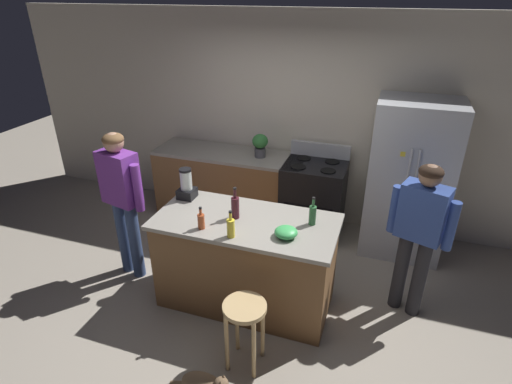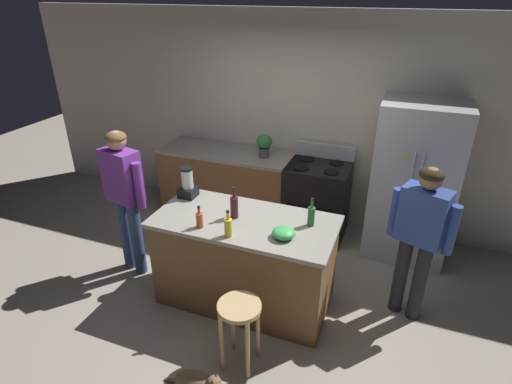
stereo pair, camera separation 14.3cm
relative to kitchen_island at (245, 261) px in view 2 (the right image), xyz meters
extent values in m
plane|color=#9E9384|center=(0.00, 0.00, -0.48)|extent=(14.00, 14.00, 0.00)
cube|color=beige|center=(0.00, 1.95, 0.87)|extent=(8.00, 0.10, 2.70)
cube|color=brown|center=(0.00, 0.00, -0.02)|extent=(1.67, 0.78, 0.92)
cube|color=gray|center=(0.00, 0.00, 0.46)|extent=(1.73, 0.84, 0.04)
cube|color=brown|center=(-0.80, 1.55, -0.02)|extent=(2.00, 0.64, 0.92)
cube|color=gray|center=(-0.80, 1.55, 0.46)|extent=(2.00, 0.64, 0.04)
cube|color=#B7BABF|center=(1.45, 1.50, 0.44)|extent=(0.90, 0.70, 1.85)
cylinder|color=#B7BABF|center=(1.41, 1.13, 0.54)|extent=(0.02, 0.02, 0.83)
cylinder|color=#B7BABF|center=(1.49, 1.13, 0.54)|extent=(0.02, 0.02, 0.83)
cube|color=yellow|center=(1.32, 1.15, 0.88)|extent=(0.05, 0.01, 0.05)
cube|color=#3FB259|center=(1.57, 1.15, 0.75)|extent=(0.05, 0.01, 0.05)
cube|color=orange|center=(1.52, 1.15, 0.52)|extent=(0.05, 0.01, 0.05)
cube|color=black|center=(0.36, 1.52, 0.00)|extent=(0.76, 0.64, 0.96)
cube|color=black|center=(0.36, 1.20, -0.05)|extent=(0.60, 0.01, 0.24)
cube|color=#B7BABF|center=(0.36, 1.81, 0.57)|extent=(0.76, 0.06, 0.18)
cylinder|color=black|center=(0.18, 1.37, 0.48)|extent=(0.18, 0.18, 0.01)
cylinder|color=black|center=(0.54, 1.37, 0.48)|extent=(0.18, 0.18, 0.01)
cylinder|color=black|center=(0.18, 1.67, 0.48)|extent=(0.18, 0.18, 0.01)
cylinder|color=black|center=(0.54, 1.67, 0.48)|extent=(0.18, 0.18, 0.01)
cylinder|color=#384C7A|center=(-1.46, 0.04, -0.03)|extent=(0.16, 0.16, 0.90)
cylinder|color=#384C7A|center=(-1.28, 0.00, -0.03)|extent=(0.16, 0.16, 0.90)
cube|color=#723399|center=(-1.37, 0.02, 0.70)|extent=(0.44, 0.30, 0.56)
cylinder|color=#723399|center=(-1.61, 0.08, 0.65)|extent=(0.11, 0.11, 0.50)
cylinder|color=#723399|center=(-1.13, -0.03, 0.65)|extent=(0.11, 0.11, 0.50)
sphere|color=tan|center=(-1.37, 0.02, 1.07)|extent=(0.24, 0.24, 0.20)
ellipsoid|color=brown|center=(-1.37, 0.02, 1.11)|extent=(0.25, 0.25, 0.12)
cylinder|color=#26262B|center=(1.63, 0.36, -0.06)|extent=(0.17, 0.17, 0.85)
cylinder|color=#26262B|center=(1.46, 0.42, -0.06)|extent=(0.17, 0.17, 0.85)
cube|color=#334C99|center=(1.54, 0.39, 0.63)|extent=(0.45, 0.34, 0.52)
cylinder|color=#334C99|center=(1.78, 0.31, 0.58)|extent=(0.11, 0.11, 0.47)
cylinder|color=#334C99|center=(1.31, 0.47, 0.58)|extent=(0.11, 0.11, 0.47)
sphere|color=#8C664C|center=(1.54, 0.39, 0.99)|extent=(0.25, 0.25, 0.20)
ellipsoid|color=#332319|center=(1.54, 0.39, 1.03)|extent=(0.27, 0.27, 0.12)
cylinder|color=tan|center=(0.26, -0.75, 0.14)|extent=(0.36, 0.36, 0.04)
cylinder|color=tan|center=(0.15, -0.87, -0.18)|extent=(0.04, 0.04, 0.60)
cylinder|color=tan|center=(0.38, -0.87, -0.18)|extent=(0.04, 0.04, 0.60)
cylinder|color=tan|center=(0.15, -0.64, -0.18)|extent=(0.04, 0.04, 0.60)
cylinder|color=tan|center=(0.38, -0.64, -0.18)|extent=(0.04, 0.04, 0.60)
ellipsoid|color=brown|center=(0.05, -1.15, -0.38)|extent=(0.36, 0.18, 0.20)
sphere|color=brown|center=(0.21, -1.15, -0.31)|extent=(0.12, 0.12, 0.12)
cone|color=brown|center=(0.22, -1.18, -0.25)|extent=(0.04, 0.04, 0.03)
cone|color=brown|center=(0.22, -1.12, -0.25)|extent=(0.04, 0.04, 0.03)
cylinder|color=brown|center=(-0.15, -1.15, -0.44)|extent=(0.20, 0.03, 0.10)
cylinder|color=#4C4C51|center=(-0.37, 1.55, 0.54)|extent=(0.14, 0.14, 0.12)
ellipsoid|color=#337A38|center=(-0.37, 1.55, 0.69)|extent=(0.20, 0.20, 0.18)
cube|color=black|center=(-0.73, 0.23, 0.53)|extent=(0.17, 0.17, 0.10)
cylinder|color=silver|center=(-0.73, 0.23, 0.68)|extent=(0.12, 0.12, 0.20)
cylinder|color=black|center=(-0.73, 0.23, 0.79)|extent=(0.12, 0.12, 0.02)
cylinder|color=#2D6638|center=(0.60, 0.13, 0.57)|extent=(0.07, 0.07, 0.18)
cylinder|color=#2D6638|center=(0.60, 0.13, 0.70)|extent=(0.03, 0.03, 0.08)
cylinder|color=black|center=(0.60, 0.13, 0.74)|extent=(0.03, 0.03, 0.02)
cylinder|color=#B24C26|center=(-0.33, -0.27, 0.55)|extent=(0.06, 0.06, 0.14)
cylinder|color=#B24C26|center=(-0.33, -0.27, 0.65)|extent=(0.02, 0.02, 0.06)
cylinder|color=black|center=(-0.33, -0.27, 0.68)|extent=(0.03, 0.03, 0.02)
cylinder|color=#471923|center=(-0.11, 0.01, 0.58)|extent=(0.08, 0.08, 0.21)
cylinder|color=#471923|center=(-0.11, 0.01, 0.73)|extent=(0.03, 0.03, 0.09)
cylinder|color=black|center=(-0.11, 0.01, 0.78)|extent=(0.03, 0.03, 0.02)
cylinder|color=yellow|center=(-0.02, -0.31, 0.56)|extent=(0.07, 0.07, 0.17)
cylinder|color=yellow|center=(-0.02, -0.31, 0.68)|extent=(0.03, 0.03, 0.07)
cylinder|color=black|center=(-0.02, -0.31, 0.72)|extent=(0.03, 0.03, 0.02)
ellipsoid|color=#3FB259|center=(0.43, -0.16, 0.52)|extent=(0.20, 0.20, 0.09)
camera|label=1|loc=(1.15, -3.09, 2.43)|focal=28.69mm
camera|label=2|loc=(1.29, -3.04, 2.43)|focal=28.69mm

